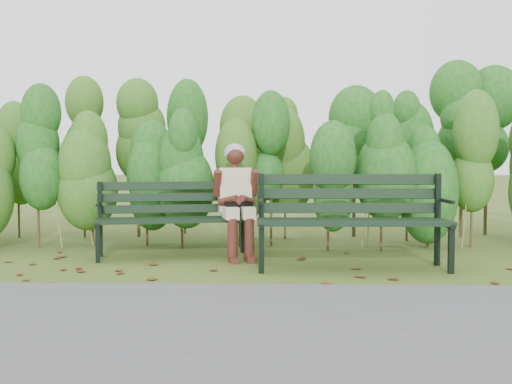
{
  "coord_description": "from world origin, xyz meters",
  "views": [
    {
      "loc": [
        0.19,
        -6.07,
        1.09
      ],
      "look_at": [
        0.0,
        0.35,
        0.75
      ],
      "focal_mm": 42.0,
      "sensor_mm": 36.0,
      "label": 1
    }
  ],
  "objects": [
    {
      "name": "bench_right",
      "position": [
        0.98,
        -0.0,
        0.56
      ],
      "size": [
        1.92,
        0.67,
        0.95
      ],
      "color": "black",
      "rests_on": "ground"
    },
    {
      "name": "hedge_band",
      "position": [
        0.0,
        1.86,
        1.26
      ],
      "size": [
        11.04,
        1.67,
        2.42
      ],
      "color": "#47381E",
      "rests_on": "ground"
    },
    {
      "name": "footpath",
      "position": [
        0.0,
        -2.2,
        0.01
      ],
      "size": [
        60.0,
        2.5,
        0.01
      ],
      "primitive_type": "cube",
      "color": "#474749",
      "rests_on": "ground"
    },
    {
      "name": "bench_left",
      "position": [
        -0.95,
        0.66,
        0.5
      ],
      "size": [
        1.78,
        0.9,
        0.85
      ],
      "color": "black",
      "rests_on": "ground"
    },
    {
      "name": "leaf_litter",
      "position": [
        -0.07,
        -0.16,
        0.0
      ],
      "size": [
        5.68,
        2.25,
        0.01
      ],
      "color": "#572E13",
      "rests_on": "ground"
    },
    {
      "name": "ground",
      "position": [
        0.0,
        0.0,
        0.0
      ],
      "size": [
        80.0,
        80.0,
        0.0
      ],
      "primitive_type": "plane",
      "color": "#46591D"
    },
    {
      "name": "seated_woman",
      "position": [
        -0.23,
        0.63,
        0.72
      ],
      "size": [
        0.55,
        0.8,
        1.28
      ],
      "color": "beige",
      "rests_on": "ground"
    }
  ]
}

